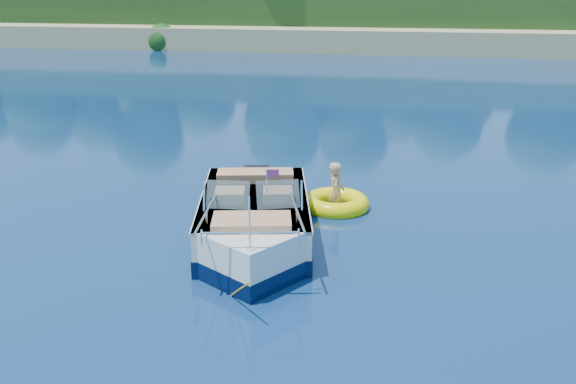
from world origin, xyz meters
name	(u,v)px	position (x,y,z in m)	size (l,w,h in m)	color
ground	(206,321)	(0.00, 0.00, 0.00)	(160.00, 160.00, 0.00)	#091E44
shoreline	(382,14)	(0.00, 63.77, 0.98)	(170.00, 59.00, 6.00)	tan
motorboat	(254,225)	(0.05, 2.91, 0.36)	(2.71, 5.53, 1.86)	silver
tow_tube	(336,203)	(1.33, 5.13, 0.10)	(1.87, 1.87, 0.39)	#FFEB06
boy	(336,208)	(1.34, 5.08, 0.00)	(0.52, 0.34, 1.44)	tan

